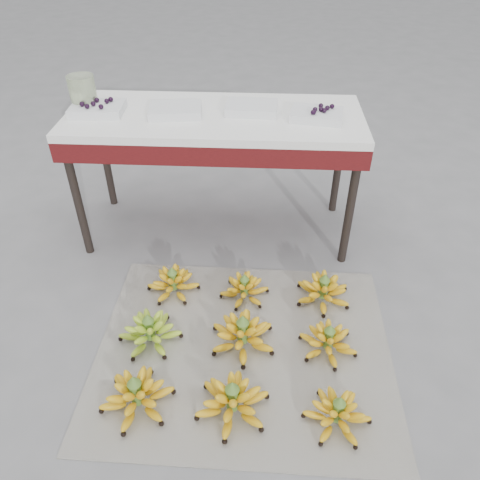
# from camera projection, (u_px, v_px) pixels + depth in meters

# --- Properties ---
(ground) EXTENTS (60.00, 60.00, 0.00)m
(ground) POSITION_uv_depth(u_px,v_px,m) (231.00, 360.00, 1.97)
(ground) COLOR slate
(ground) RESTS_ON ground
(newspaper_mat) EXTENTS (1.26, 1.06, 0.01)m
(newspaper_mat) POSITION_uv_depth(u_px,v_px,m) (244.00, 349.00, 2.01)
(newspaper_mat) COLOR beige
(newspaper_mat) RESTS_ON ground
(bunch_front_left) EXTENTS (0.30, 0.30, 0.17)m
(bunch_front_left) POSITION_uv_depth(u_px,v_px,m) (137.00, 395.00, 1.76)
(bunch_front_left) COLOR #E0A505
(bunch_front_left) RESTS_ON newspaper_mat
(bunch_front_center) EXTENTS (0.36, 0.36, 0.17)m
(bunch_front_center) POSITION_uv_depth(u_px,v_px,m) (232.00, 401.00, 1.74)
(bunch_front_center) COLOR #E0A505
(bunch_front_center) RESTS_ON newspaper_mat
(bunch_front_right) EXTENTS (0.31, 0.31, 0.15)m
(bunch_front_right) POSITION_uv_depth(u_px,v_px,m) (337.00, 413.00, 1.71)
(bunch_front_right) COLOR #E0A505
(bunch_front_right) RESTS_ON newspaper_mat
(bunch_mid_left) EXTENTS (0.32, 0.32, 0.16)m
(bunch_mid_left) POSITION_uv_depth(u_px,v_px,m) (150.00, 332.00, 2.02)
(bunch_mid_left) COLOR #6BA024
(bunch_mid_left) RESTS_ON newspaper_mat
(bunch_mid_center) EXTENTS (0.32, 0.32, 0.18)m
(bunch_mid_center) POSITION_uv_depth(u_px,v_px,m) (243.00, 334.00, 2.00)
(bunch_mid_center) COLOR #E0A505
(bunch_mid_center) RESTS_ON newspaper_mat
(bunch_mid_right) EXTENTS (0.32, 0.32, 0.15)m
(bunch_mid_right) POSITION_uv_depth(u_px,v_px,m) (328.00, 341.00, 1.98)
(bunch_mid_right) COLOR #E0A505
(bunch_mid_right) RESTS_ON newspaper_mat
(bunch_back_left) EXTENTS (0.26, 0.26, 0.15)m
(bunch_back_left) POSITION_uv_depth(u_px,v_px,m) (173.00, 283.00, 2.27)
(bunch_back_left) COLOR #E0A505
(bunch_back_left) RESTS_ON newspaper_mat
(bunch_back_center) EXTENTS (0.26, 0.26, 0.14)m
(bunch_back_center) POSITION_uv_depth(u_px,v_px,m) (244.00, 289.00, 2.24)
(bunch_back_center) COLOR #E0A505
(bunch_back_center) RESTS_ON newspaper_mat
(bunch_back_right) EXTENTS (0.33, 0.33, 0.16)m
(bunch_back_right) POSITION_uv_depth(u_px,v_px,m) (323.00, 291.00, 2.22)
(bunch_back_right) COLOR #E0A505
(bunch_back_right) RESTS_ON newspaper_mat
(vendor_table) EXTENTS (1.46, 0.58, 0.70)m
(vendor_table) POSITION_uv_depth(u_px,v_px,m) (215.00, 129.00, 2.34)
(vendor_table) COLOR black
(vendor_table) RESTS_ON ground
(tray_far_left) EXTENTS (0.26, 0.19, 0.06)m
(tray_far_left) POSITION_uv_depth(u_px,v_px,m) (97.00, 109.00, 2.28)
(tray_far_left) COLOR silver
(tray_far_left) RESTS_ON vendor_table
(tray_left) EXTENTS (0.27, 0.21, 0.04)m
(tray_left) POSITION_uv_depth(u_px,v_px,m) (176.00, 110.00, 2.27)
(tray_left) COLOR silver
(tray_left) RESTS_ON vendor_table
(tray_right) EXTENTS (0.26, 0.19, 0.04)m
(tray_right) POSITION_uv_depth(u_px,v_px,m) (252.00, 108.00, 2.30)
(tray_right) COLOR silver
(tray_right) RESTS_ON vendor_table
(tray_far_right) EXTENTS (0.27, 0.21, 0.06)m
(tray_far_right) POSITION_uv_depth(u_px,v_px,m) (317.00, 114.00, 2.23)
(tray_far_right) COLOR silver
(tray_far_right) RESTS_ON vendor_table
(glass_jar) EXTENTS (0.17, 0.17, 0.16)m
(glass_jar) POSITION_uv_depth(u_px,v_px,m) (83.00, 92.00, 2.30)
(glass_jar) COLOR beige
(glass_jar) RESTS_ON vendor_table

